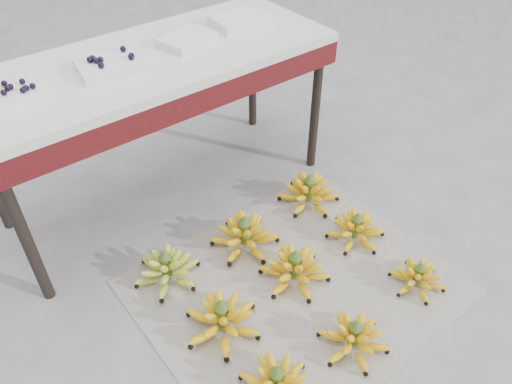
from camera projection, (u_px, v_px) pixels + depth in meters
ground at (286, 310)px, 2.04m from camera, size 60.00×60.00×0.00m
newspaper_mat at (296, 287)px, 2.13m from camera, size 1.25×1.06×0.01m
bunch_front_left at (276, 383)px, 1.74m from camera, size 0.28×0.28×0.16m
bunch_front_center at (354, 337)px, 1.88m from camera, size 0.28×0.28×0.16m
bunch_front_right at (418, 277)px, 2.11m from camera, size 0.24×0.24×0.14m
bunch_mid_left at (222, 319)px, 1.93m from camera, size 0.31×0.31×0.19m
bunch_mid_center at (295, 269)px, 2.12m from camera, size 0.31×0.31×0.18m
bunch_mid_right at (356, 230)px, 2.32m from camera, size 0.28×0.28×0.16m
bunch_back_left at (167, 269)px, 2.13m from camera, size 0.34×0.34×0.17m
bunch_back_center at (245, 235)px, 2.28m from camera, size 0.34×0.34×0.19m
bunch_back_right at (309, 193)px, 2.51m from camera, size 0.33×0.33×0.18m
vendor_table at (154, 74)px, 2.17m from camera, size 1.60×0.64×0.77m
tray_far_left at (14, 94)px, 1.82m from camera, size 0.25×0.20×0.06m
tray_left at (111, 65)px, 1.99m from camera, size 0.29×0.23×0.07m
tray_right at (187, 39)px, 2.19m from camera, size 0.26×0.22×0.04m
tray_far_right at (241, 20)px, 2.35m from camera, size 0.28×0.21×0.04m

